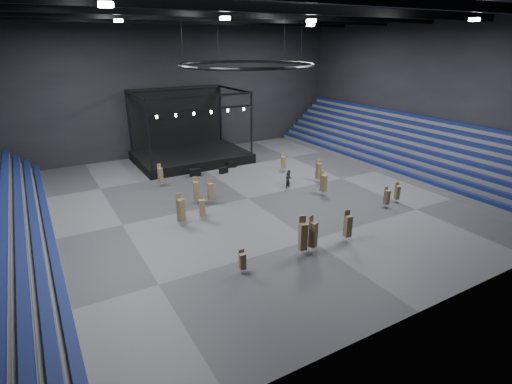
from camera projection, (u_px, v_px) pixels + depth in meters
floor at (248, 198)px, 40.60m from camera, size 50.00×50.00×0.00m
ceiling at (246, 4)px, 34.21m from camera, size 50.00×42.00×0.20m
wall_back at (173, 88)px, 54.40m from camera, size 50.00×0.20×18.00m
wall_front at (445, 167)px, 20.40m from camera, size 50.00×0.20×18.00m
wall_right at (425, 93)px, 49.09m from camera, size 0.20×42.00×18.00m
bleachers_right at (405, 152)px, 50.71m from camera, size 7.20×40.00×6.40m
stage at (189, 149)px, 53.23m from camera, size 14.00×10.00×9.20m
truss_ring at (247, 65)px, 35.98m from camera, size 12.30×12.30×5.15m
roof_girders at (246, 14)px, 34.49m from camera, size 49.00×30.35×0.70m
floodlights at (271, 20)px, 31.47m from camera, size 28.60×16.60×0.25m
flight_case_left at (195, 172)px, 47.24m from camera, size 1.41×0.91×0.87m
flight_case_mid at (224, 170)px, 48.32m from camera, size 1.16×0.78×0.71m
flight_case_right at (231, 164)px, 50.51m from camera, size 1.26×0.78×0.79m
chair_stack_0 at (303, 236)px, 29.43m from camera, size 0.66×0.66×3.08m
chair_stack_1 at (202, 207)px, 35.23m from camera, size 0.69×0.69×2.35m
chair_stack_2 at (196, 190)px, 38.98m from camera, size 0.55×0.55×2.70m
chair_stack_3 at (313, 234)px, 29.89m from camera, size 0.68×0.68×2.95m
chair_stack_4 at (318, 171)px, 44.88m from camera, size 0.51×0.51×2.64m
chair_stack_5 at (323, 183)px, 41.07m from camera, size 0.67×0.67×2.59m
chair_stack_6 at (242, 261)px, 27.27m from camera, size 0.48×0.48×1.77m
chair_stack_7 at (160, 175)px, 43.60m from camera, size 0.52×0.52×2.52m
chair_stack_8 at (211, 191)px, 38.97m from camera, size 0.52×0.52×2.50m
chair_stack_9 at (283, 162)px, 48.69m from camera, size 0.64×0.64×2.20m
chair_stack_10 at (397, 192)px, 39.30m from camera, size 0.48×0.48×2.05m
chair_stack_11 at (387, 197)px, 38.03m from camera, size 0.45×0.45×2.09m
chair_stack_12 at (181, 210)px, 34.12m from camera, size 0.68×0.68×2.95m
chair_stack_13 at (348, 225)px, 31.56m from camera, size 0.57×0.57×2.61m
man_center at (288, 180)px, 43.30m from camera, size 0.74×0.58×1.81m
crew_member at (289, 178)px, 44.08m from camera, size 0.96×1.05×1.75m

